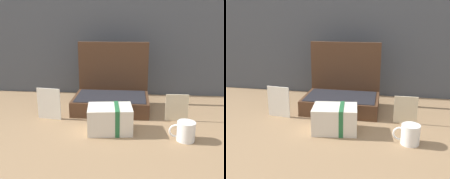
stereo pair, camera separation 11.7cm
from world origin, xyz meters
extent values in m
plane|color=#8C6D4C|center=(0.00, 0.00, 0.00)|extent=(6.00, 6.00, 0.00)
cube|color=#4C301E|center=(-0.05, 0.21, 0.04)|extent=(0.43, 0.27, 0.09)
cube|color=black|center=(-0.05, 0.21, 0.09)|extent=(0.39, 0.25, 0.00)
cube|color=#4C301E|center=(-0.05, 0.36, 0.19)|extent=(0.43, 0.02, 0.38)
cube|color=silver|center=(-0.03, -0.06, 0.06)|extent=(0.22, 0.17, 0.12)
cube|color=#236638|center=(0.00, -0.06, 0.06)|extent=(0.04, 0.15, 0.13)
cylinder|color=white|center=(0.31, -0.13, 0.04)|extent=(0.08, 0.08, 0.09)
torus|color=white|center=(0.27, -0.13, 0.04)|extent=(0.06, 0.01, 0.06)
cube|color=silver|center=(-0.37, 0.06, 0.08)|extent=(0.13, 0.02, 0.17)
cube|color=beige|center=(0.30, 0.09, 0.07)|extent=(0.12, 0.01, 0.14)
camera|label=1|loc=(0.08, -1.20, 0.54)|focal=41.41mm
camera|label=2|loc=(0.19, -1.18, 0.54)|focal=41.41mm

